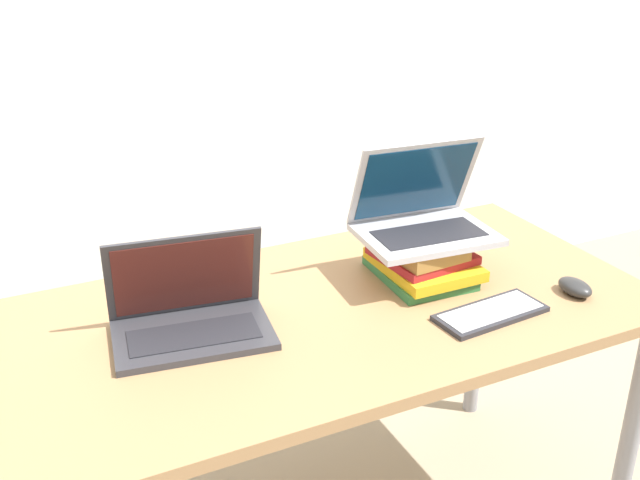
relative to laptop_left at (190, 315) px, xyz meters
name	(u,v)px	position (x,y,z in m)	size (l,w,h in m)	color
desk	(308,339)	(0.27, -0.03, -0.12)	(1.67, 0.77, 0.74)	#9E754C
laptop_left	(190,315)	(0.00, 0.00, 0.00)	(0.37, 0.26, 0.22)	#333338
book_stack	(422,260)	(0.61, 0.01, 0.00)	(0.23, 0.27, 0.11)	#33753D
laptop_on_books	(422,216)	(0.62, 0.03, 0.11)	(0.35, 0.27, 0.24)	#B2B2B7
wireless_keyboard	(491,313)	(0.65, -0.23, -0.04)	(0.28, 0.13, 0.01)	#28282D
mouse	(575,287)	(0.90, -0.23, -0.03)	(0.06, 0.10, 0.04)	#2D2D2D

